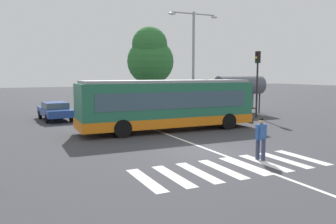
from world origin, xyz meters
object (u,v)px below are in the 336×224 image
Objects in this scene: parked_car_blue at (55,110)px; parked_car_charcoal at (124,107)px; background_tree_right at (150,57)px; pedestrian_crossing_street at (261,136)px; traffic_light_far_corner at (257,74)px; parked_car_red at (92,108)px; twin_arm_street_lamp at (193,52)px; city_transit_bus at (168,105)px; bus_stop_shelter at (240,86)px.

parked_car_charcoal is (5.44, 0.28, 0.00)m from parked_car_blue.
parked_car_charcoal is at bearing -130.27° from background_tree_right.
pedestrian_crossing_street is at bearing -88.71° from parked_car_charcoal.
parked_car_red is at bearing 152.70° from traffic_light_far_corner.
background_tree_right is (-0.35, 8.11, 0.01)m from twin_arm_street_lamp.
twin_arm_street_lamp is 1.03× the size of background_tree_right.
twin_arm_street_lamp reaches higher than background_tree_right.
city_transit_bus is 14.76m from background_tree_right.
parked_car_charcoal is 8.47m from background_tree_right.
pedestrian_crossing_street is 16.88m from parked_car_blue.
parked_car_blue is 0.56× the size of twin_arm_street_lamp.
bus_stop_shelter is (8.78, 12.84, 1.45)m from pedestrian_crossing_street.
bus_stop_shelter is at bearing 27.80° from city_transit_bus.
pedestrian_crossing_street is 15.62m from bus_stop_shelter.
background_tree_right reaches higher than city_transit_bus.
twin_arm_street_lamp reaches higher than bus_stop_shelter.
bus_stop_shelter is at bearing 55.63° from pedestrian_crossing_street.
background_tree_right is (10.11, 5.80, 4.40)m from parked_car_blue.
city_transit_bus is 8.11m from pedestrian_crossing_street.
parked_car_red is (-2.65, 8.28, -0.82)m from city_transit_bus.
background_tree_right reaches higher than traffic_light_far_corner.
traffic_light_far_corner is at bearing -32.44° from parked_car_charcoal.
city_transit_bus is at bearing -108.57° from background_tree_right.
pedestrian_crossing_street is 14.92m from twin_arm_street_lamp.
city_transit_bus is 2.48× the size of bus_stop_shelter.
bus_stop_shelter is (9.14, -3.29, 1.65)m from parked_car_charcoal.
parked_car_charcoal is 0.55× the size of twin_arm_street_lamp.
city_transit_bus is 9.59m from parked_car_blue.
traffic_light_far_corner is at bearing -69.14° from background_tree_right.
parked_car_charcoal is at bearing -5.29° from parked_car_red.
pedestrian_crossing_street is at bearing -101.27° from background_tree_right.
traffic_light_far_corner is at bearing -94.61° from bus_stop_shelter.
parked_car_blue and parked_car_red have the same top height.
background_tree_right is at bearing 110.86° from traffic_light_far_corner.
parked_car_charcoal is 0.56× the size of background_tree_right.
background_tree_right is at bearing 92.46° from twin_arm_street_lamp.
bus_stop_shelter is at bearing -63.13° from background_tree_right.
background_tree_right is (-4.27, 11.21, 1.73)m from traffic_light_far_corner.
parked_car_red is at bearing 163.19° from bus_stop_shelter.
twin_arm_street_lamp reaches higher than city_transit_bus.
city_transit_bus reaches higher than parked_car_charcoal.
parked_car_blue is at bearing -177.03° from parked_car_charcoal.
parked_car_blue is at bearing 168.33° from bus_stop_shelter.
bus_stop_shelter is (0.19, 2.40, -1.02)m from traffic_light_far_corner.
parked_car_red is 12.30m from bus_stop_shelter.
parked_car_blue is 5.44m from parked_car_charcoal.
city_transit_bus is at bearing -89.14° from parked_car_charcoal.
traffic_light_far_corner is 12.12m from background_tree_right.
twin_arm_street_lamp is (4.91, 5.46, 3.57)m from city_transit_bus.
twin_arm_street_lamp is at bearing -27.25° from parked_car_charcoal.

